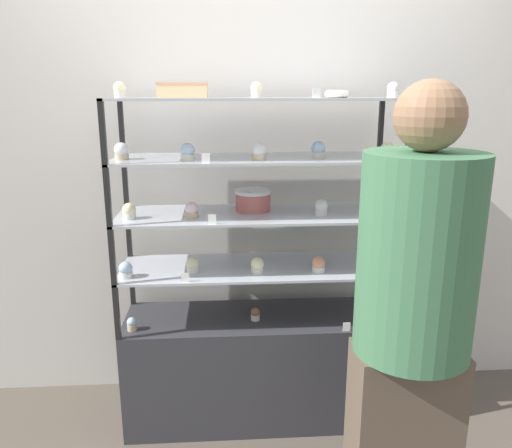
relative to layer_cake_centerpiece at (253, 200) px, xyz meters
name	(u,v)px	position (x,y,z in m)	size (l,w,h in m)	color
ground_plane	(256,413)	(0.01, -0.06, -1.18)	(20.00, 20.00, 0.00)	brown
back_wall	(252,167)	(0.01, 0.30, 0.12)	(8.00, 0.05, 2.60)	silver
display_base	(256,366)	(0.01, -0.06, -0.89)	(1.35, 0.43, 0.58)	#333338
display_riser_lower	(256,269)	(0.01, -0.06, -0.34)	(1.35, 0.43, 0.27)	black
display_riser_middle	(256,217)	(0.01, -0.06, -0.07)	(1.35, 0.43, 0.27)	black
display_riser_upper	(256,161)	(0.01, -0.06, 0.21)	(1.35, 0.43, 0.27)	black
display_riser_top	(256,101)	(0.01, -0.06, 0.48)	(1.35, 0.43, 0.27)	black
layer_cake_centerpiece	(253,200)	(0.00, 0.00, 0.00)	(0.18, 0.18, 0.10)	#C66660
sheet_cake_frosted	(183,90)	(-0.33, -0.03, 0.53)	(0.23, 0.18, 0.07)	#DBBC84
cupcake_0	(132,324)	(-0.60, -0.18, -0.57)	(0.05, 0.05, 0.07)	#CCB28C
cupcake_1	(255,314)	(0.00, -0.11, -0.57)	(0.05, 0.05, 0.07)	beige
cupcake_2	(377,312)	(0.63, -0.13, -0.57)	(0.05, 0.05, 0.07)	#CCB28C
price_tag_0	(347,327)	(0.44, -0.26, -0.58)	(0.04, 0.00, 0.04)	white
cupcake_3	(126,270)	(-0.61, -0.18, -0.29)	(0.06, 0.06, 0.08)	white
cupcake_4	(193,265)	(-0.30, -0.13, -0.29)	(0.06, 0.06, 0.08)	white
cupcake_5	(258,266)	(0.01, -0.16, -0.29)	(0.06, 0.06, 0.08)	beige
cupcake_6	(319,265)	(0.31, -0.16, -0.29)	(0.06, 0.06, 0.08)	white
cupcake_7	(380,263)	(0.62, -0.16, -0.29)	(0.06, 0.06, 0.08)	#CCB28C
price_tag_1	(185,277)	(-0.33, -0.26, -0.31)	(0.04, 0.00, 0.04)	white
cupcake_8	(129,211)	(-0.59, -0.13, -0.02)	(0.06, 0.06, 0.08)	white
cupcake_9	(192,210)	(-0.30, -0.13, -0.02)	(0.06, 0.06, 0.08)	#CCB28C
cupcake_10	(321,208)	(0.32, -0.12, -0.02)	(0.06, 0.06, 0.08)	white
cupcake_11	(386,208)	(0.63, -0.15, -0.02)	(0.06, 0.06, 0.08)	white
price_tag_2	(212,219)	(-0.20, -0.26, -0.03)	(0.04, 0.00, 0.04)	white
cupcake_12	(121,152)	(-0.61, -0.11, 0.26)	(0.07, 0.07, 0.08)	#CCB28C
cupcake_13	(188,152)	(-0.31, -0.15, 0.26)	(0.07, 0.07, 0.08)	beige
cupcake_14	(259,152)	(0.02, -0.17, 0.26)	(0.07, 0.07, 0.08)	#CCB28C
cupcake_15	(318,150)	(0.30, -0.10, 0.26)	(0.07, 0.07, 0.08)	beige
cupcake_16	(388,151)	(0.62, -0.15, 0.26)	(0.07, 0.07, 0.08)	#CCB28C
price_tag_3	(206,158)	(-0.22, -0.26, 0.24)	(0.04, 0.00, 0.04)	white
cupcake_17	(120,90)	(-0.60, -0.12, 0.53)	(0.05, 0.05, 0.07)	beige
cupcake_18	(257,90)	(0.01, -0.10, 0.53)	(0.05, 0.05, 0.07)	beige
cupcake_19	(393,90)	(0.64, -0.10, 0.53)	(0.05, 0.05, 0.07)	white
price_tag_4	(316,93)	(0.26, -0.26, 0.52)	(0.04, 0.00, 0.04)	white
donut_glazed	(337,94)	(0.39, -0.06, 0.51)	(0.12, 0.12, 0.03)	#EFE5CC
customer_figure	(412,318)	(0.51, -0.86, -0.25)	(0.41, 0.41, 1.74)	brown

